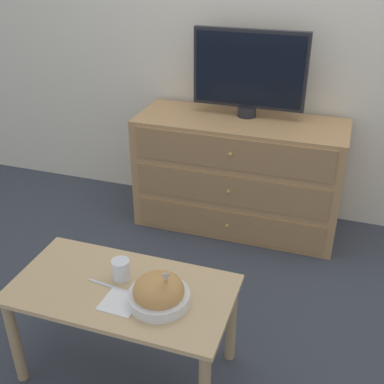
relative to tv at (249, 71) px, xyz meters
The scene contains 9 objects.
ground_plane 1.00m from the tv, 54.72° to the left, with size 12.00×12.00×0.00m, color #383D47.
wall_back 0.40m from the tv, 58.20° to the left, with size 12.00×0.05×2.60m.
dresser 0.63m from the tv, 99.97° to the right, with size 1.24×0.48×0.71m.
tv is the anchor object (origin of this frame).
coffee_table 1.53m from the tv, 97.15° to the right, with size 0.88×0.46×0.44m.
takeout_bowl 1.50m from the tv, 90.13° to the right, with size 0.24×0.24×0.17m.
drink_cup 1.44m from the tv, 98.59° to the right, with size 0.07×0.07×0.09m.
napkin 1.57m from the tv, 95.52° to the right, with size 0.14×0.14×0.00m.
knife 1.51m from the tv, 99.28° to the right, with size 0.18×0.03×0.01m.
Camera 1 is at (0.43, -2.89, 1.68)m, focal length 45.00 mm.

